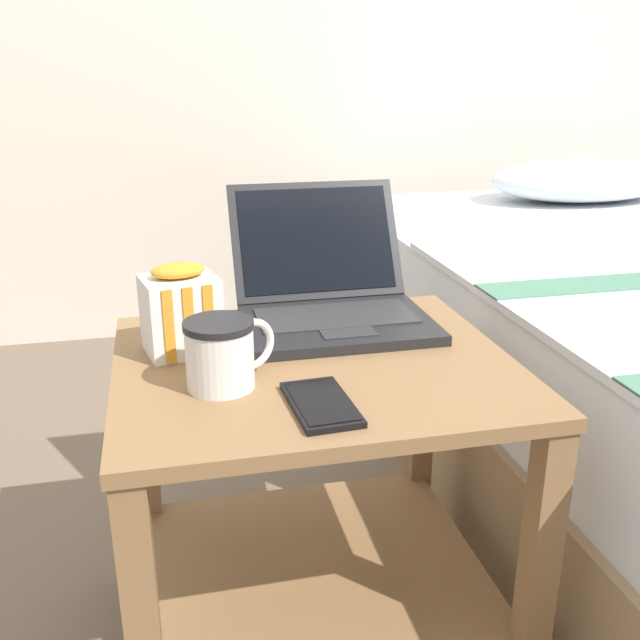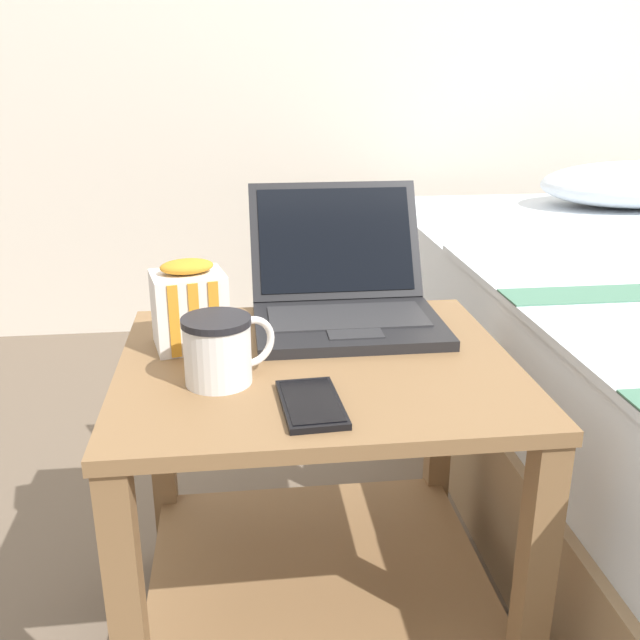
# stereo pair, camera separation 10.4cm
# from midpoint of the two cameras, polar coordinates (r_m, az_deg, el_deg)

# --- Properties ---
(ground_plane) EXTENTS (8.00, 8.00, 0.00)m
(ground_plane) POSITION_cam_midpoint_polar(r_m,az_deg,el_deg) (1.40, 2.11, -23.61)
(ground_plane) COLOR brown
(bedside_table) EXTENTS (0.61, 0.54, 0.53)m
(bedside_table) POSITION_cam_midpoint_polar(r_m,az_deg,el_deg) (1.19, 2.31, -11.64)
(bedside_table) COLOR olive
(bedside_table) RESTS_ON ground_plane
(laptop) EXTENTS (0.32, 0.35, 0.22)m
(laptop) POSITION_cam_midpoint_polar(r_m,az_deg,el_deg) (1.27, 4.30, 1.94)
(laptop) COLOR black
(laptop) RESTS_ON bedside_table
(mug_front_left) EXTENTS (0.13, 0.10, 0.10)m
(mug_front_left) POSITION_cam_midpoint_polar(r_m,az_deg,el_deg) (1.01, -5.17, -2.18)
(mug_front_left) COLOR white
(mug_front_left) RESTS_ON bedside_table
(snack_bag) EXTENTS (0.13, 0.12, 0.14)m
(snack_bag) POSITION_cam_midpoint_polar(r_m,az_deg,el_deg) (1.15, -7.88, 1.00)
(snack_bag) COLOR white
(snack_bag) RESTS_ON bedside_table
(cell_phone) EXTENTS (0.09, 0.15, 0.01)m
(cell_phone) POSITION_cam_midpoint_polar(r_m,az_deg,el_deg) (0.96, 2.43, -6.78)
(cell_phone) COLOR black
(cell_phone) RESTS_ON bedside_table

